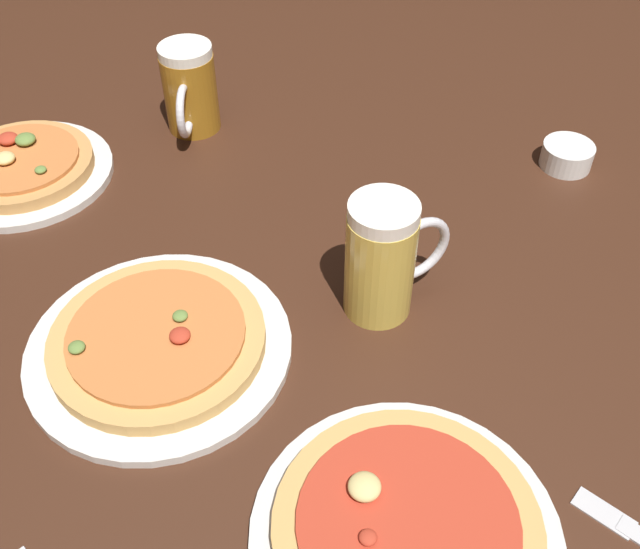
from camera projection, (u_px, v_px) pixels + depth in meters
The scene contains 7 objects.
ground_plane at pixel (320, 294), 0.95m from camera, with size 2.40×2.40×0.03m, color #3D2114.
pizza_plate_near at pixel (158, 343), 0.85m from camera, with size 0.31×0.31×0.05m.
pizza_plate_far at pixel (22, 167), 1.09m from camera, with size 0.26×0.26×0.05m.
pizza_plate_side at pixel (406, 530), 0.69m from camera, with size 0.30×0.30×0.05m.
beer_mug_dark at pixel (383, 258), 0.86m from camera, with size 0.13×0.09×0.16m.
beer_mug_amber at pixel (190, 90), 1.15m from camera, with size 0.08×0.14×0.14m.
ramekin_sauce at pixel (567, 155), 1.11m from camera, with size 0.08×0.08×0.04m, color white.
Camera 1 is at (-0.07, -0.65, 0.67)m, focal length 41.53 mm.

